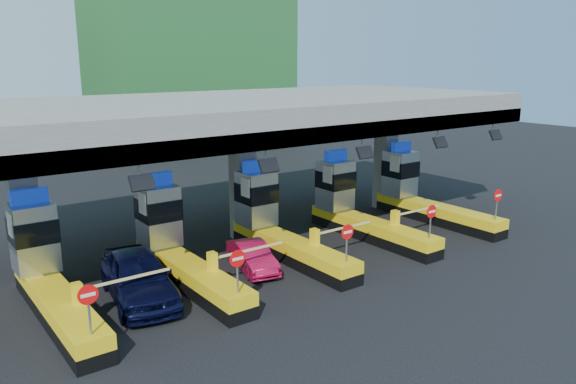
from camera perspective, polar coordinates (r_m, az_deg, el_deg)
ground at (r=26.10m, az=-0.98°, el=-6.33°), size 120.00×120.00×0.00m
toll_canopy at (r=27.09m, az=-4.59°, el=7.69°), size 28.00×12.09×7.00m
toll_lane_far_left at (r=22.01m, az=-23.32°, el=-7.44°), size 4.43×8.00×4.16m
toll_lane_left at (r=23.50m, az=-11.40°, el=-5.27°), size 4.43×8.00×4.16m
toll_lane_center at (r=25.88m, az=-1.34°, el=-3.25°), size 4.43×8.00×4.16m
toll_lane_right at (r=28.94m, az=6.77°, el=-1.53°), size 4.43×8.00×4.16m
toll_lane_far_right at (r=32.48m, az=13.22°, el=-0.14°), size 4.43×8.00×4.16m
bg_building_scaffold at (r=58.48m, az=-10.22°, el=18.32°), size 18.00×12.00×28.00m
van at (r=21.78m, az=-14.96°, el=-8.31°), size 3.03×5.71×1.85m
red_car at (r=24.10m, az=-3.64°, el=-6.56°), size 2.03×3.79×1.19m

